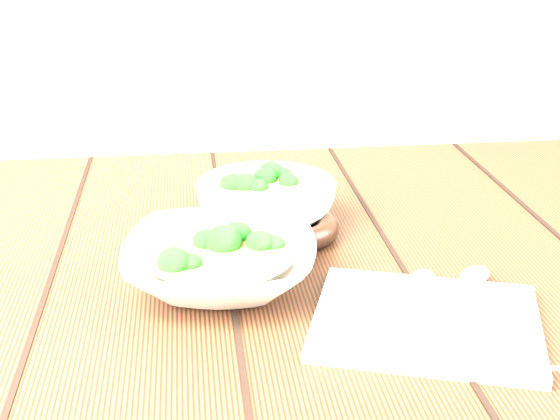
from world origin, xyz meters
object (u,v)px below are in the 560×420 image
soup_bowl_front (220,261)px  napkin (426,322)px  table (244,336)px  trivet (292,228)px  soup_bowl_back (266,202)px

soup_bowl_front → napkin: 0.23m
table → trivet: 0.15m
napkin → soup_bowl_back: bearing=133.1°
soup_bowl_back → soup_bowl_front: bearing=-112.3°
soup_bowl_back → table: bearing=-114.6°
soup_bowl_front → trivet: bearing=50.4°
trivet → napkin: size_ratio=0.54×
table → soup_bowl_back: size_ratio=6.20×
soup_bowl_back → napkin: 0.31m
soup_bowl_front → soup_bowl_back: size_ratio=1.22×
table → napkin: size_ratio=5.48×
soup_bowl_back → napkin: size_ratio=0.88×
soup_bowl_front → trivet: 0.15m
trivet → soup_bowl_front: bearing=-129.6°
table → soup_bowl_back: (0.04, 0.08, 0.15)m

